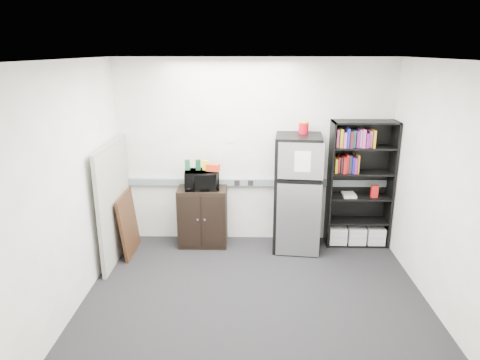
{
  "coord_description": "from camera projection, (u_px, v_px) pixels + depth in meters",
  "views": [
    {
      "loc": [
        -0.08,
        -4.34,
        2.8
      ],
      "look_at": [
        -0.19,
        0.9,
        1.19
      ],
      "focal_mm": 32.0,
      "sensor_mm": 36.0,
      "label": 1
    }
  ],
  "objects": [
    {
      "name": "cabinet",
      "position": [
        203.0,
        216.0,
        6.29
      ],
      "size": [
        0.7,
        0.47,
        0.88
      ],
      "color": "black",
      "rests_on": "floor"
    },
    {
      "name": "ceiling",
      "position": [
        257.0,
        59.0,
        4.18
      ],
      "size": [
        4.0,
        3.5,
        0.02
      ],
      "primitive_type": "cube",
      "color": "white",
      "rests_on": "wall_back"
    },
    {
      "name": "snack_box_c",
      "position": [
        205.0,
        165.0,
        6.08
      ],
      "size": [
        0.08,
        0.06,
        0.14
      ],
      "primitive_type": "cube",
      "rotation": [
        0.0,
        0.0,
        -0.23
      ],
      "color": "yellow",
      "rests_on": "microwave"
    },
    {
      "name": "snack_box_b",
      "position": [
        198.0,
        165.0,
        6.08
      ],
      "size": [
        0.08,
        0.06,
        0.15
      ],
      "primitive_type": "cube",
      "rotation": [
        0.0,
        0.0,
        0.17
      ],
      "color": "#0C3718",
      "rests_on": "microwave"
    },
    {
      "name": "cubicle_partition",
      "position": [
        114.0,
        202.0,
        5.8
      ],
      "size": [
        0.06,
        1.3,
        1.62
      ],
      "color": "gray",
      "rests_on": "floor"
    },
    {
      "name": "wall_left",
      "position": [
        71.0,
        189.0,
        4.61
      ],
      "size": [
        0.02,
        3.5,
        2.7
      ],
      "primitive_type": "cube",
      "color": "silver",
      "rests_on": "floor"
    },
    {
      "name": "floor",
      "position": [
        255.0,
        300.0,
        4.97
      ],
      "size": [
        4.0,
        4.0,
        0.0
      ],
      "primitive_type": "plane",
      "color": "black",
      "rests_on": "ground"
    },
    {
      "name": "bookshelf",
      "position": [
        360.0,
        185.0,
        6.17
      ],
      "size": [
        0.9,
        0.34,
        1.85
      ],
      "color": "black",
      "rests_on": "floor"
    },
    {
      "name": "refrigerator",
      "position": [
        297.0,
        193.0,
        6.07
      ],
      "size": [
        0.69,
        0.71,
        1.67
      ],
      "rotation": [
        0.0,
        0.0,
        -0.1
      ],
      "color": "black",
      "rests_on": "floor"
    },
    {
      "name": "wall_note",
      "position": [
        230.0,
        139.0,
        6.19
      ],
      "size": [
        0.14,
        0.0,
        0.1
      ],
      "primitive_type": "cube",
      "color": "white",
      "rests_on": "wall_back"
    },
    {
      "name": "microwave",
      "position": [
        202.0,
        180.0,
        6.11
      ],
      "size": [
        0.52,
        0.38,
        0.27
      ],
      "primitive_type": "imported",
      "rotation": [
        0.0,
        0.0,
        0.11
      ],
      "color": "black",
      "rests_on": "cabinet"
    },
    {
      "name": "electrical_raceway",
      "position": [
        254.0,
        182.0,
        6.35
      ],
      "size": [
        3.92,
        0.05,
        0.1
      ],
      "primitive_type": "cube",
      "color": "slate",
      "rests_on": "wall_back"
    },
    {
      "name": "framed_poster",
      "position": [
        129.0,
        224.0,
        6.02
      ],
      "size": [
        0.13,
        0.68,
        0.88
      ],
      "rotation": [
        0.0,
        -0.1,
        0.0
      ],
      "color": "black",
      "rests_on": "floor"
    },
    {
      "name": "snack_box_a",
      "position": [
        187.0,
        165.0,
        6.08
      ],
      "size": [
        0.08,
        0.06,
        0.15
      ],
      "primitive_type": "cube",
      "rotation": [
        0.0,
        0.0,
        0.2
      ],
      "color": "#18552C",
      "rests_on": "microwave"
    },
    {
      "name": "snack_bag",
      "position": [
        213.0,
        168.0,
        6.04
      ],
      "size": [
        0.2,
        0.14,
        0.1
      ],
      "primitive_type": "cube",
      "rotation": [
        0.0,
        0.0,
        -0.22
      ],
      "color": "red",
      "rests_on": "microwave"
    },
    {
      "name": "coffee_can",
      "position": [
        304.0,
        127.0,
        5.92
      ],
      "size": [
        0.14,
        0.14,
        0.19
      ],
      "color": "#AE0817",
      "rests_on": "refrigerator"
    },
    {
      "name": "wall_back",
      "position": [
        254.0,
        153.0,
        6.25
      ],
      "size": [
        4.0,
        0.02,
        2.7
      ],
      "primitive_type": "cube",
      "color": "silver",
      "rests_on": "floor"
    },
    {
      "name": "wall_right",
      "position": [
        444.0,
        192.0,
        4.54
      ],
      "size": [
        0.02,
        3.5,
        2.7
      ],
      "primitive_type": "cube",
      "color": "silver",
      "rests_on": "floor"
    }
  ]
}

